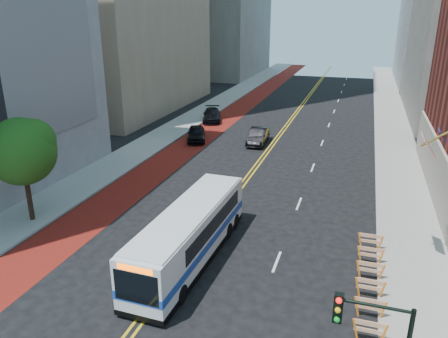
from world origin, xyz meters
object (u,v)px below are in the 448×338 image
transit_bus (190,233)px  car_b (258,136)px  car_c (212,115)px  car_a (196,133)px  street_tree (22,149)px

transit_bus → car_b: (-1.74, 22.89, -0.80)m
car_c → car_a: bearing=-99.1°
car_b → car_c: size_ratio=0.92×
transit_bus → car_b: size_ratio=2.32×
car_a → car_c: car_a is taller
transit_bus → car_b: 22.97m
street_tree → car_a: (3.26, 20.83, -4.13)m
street_tree → car_b: bearing=65.8°
car_c → car_b: bearing=-62.9°
car_a → car_c: size_ratio=0.87×
transit_bus → car_a: 23.51m
street_tree → car_b: size_ratio=1.39×
transit_bus → street_tree: bearing=175.9°
street_tree → car_c: size_ratio=1.28×
car_b → street_tree: bearing=-117.2°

